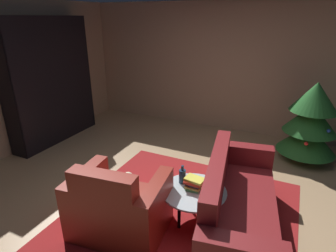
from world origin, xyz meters
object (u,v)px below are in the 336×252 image
at_px(coffee_table, 194,193).
at_px(bottle_on_table, 182,176).
at_px(couch_red, 237,209).
at_px(decorated_tree, 311,121).
at_px(armchair_red, 119,207).
at_px(book_stack_on_table, 194,183).
at_px(bookshelf_unit, 55,82).

distance_m(coffee_table, bottle_on_table, 0.24).
bearing_deg(couch_red, decorated_tree, 72.67).
relative_size(armchair_red, couch_red, 0.54).
height_order(armchair_red, couch_red, armchair_red).
xyz_separation_m(book_stack_on_table, decorated_tree, (1.16, 2.15, 0.18)).
bearing_deg(book_stack_on_table, armchair_red, -141.70).
relative_size(bottle_on_table, decorated_tree, 0.17).
xyz_separation_m(bookshelf_unit, couch_red, (3.66, -1.16, -0.79)).
bearing_deg(coffee_table, armchair_red, -144.00).
relative_size(armchair_red, decorated_tree, 0.81).
xyz_separation_m(bookshelf_unit, decorated_tree, (4.33, 0.99, -0.42)).
xyz_separation_m(bookshelf_unit, armchair_red, (2.51, -1.68, -0.78)).
bearing_deg(coffee_table, bookshelf_unit, 159.46).
bearing_deg(couch_red, armchair_red, -155.39).
xyz_separation_m(armchair_red, coffee_table, (0.67, 0.49, 0.07)).
relative_size(coffee_table, book_stack_on_table, 3.06).
bearing_deg(bottle_on_table, armchair_red, -130.52).
height_order(bookshelf_unit, decorated_tree, bookshelf_unit).
height_order(bookshelf_unit, couch_red, bookshelf_unit).
height_order(armchair_red, decorated_tree, decorated_tree).
height_order(armchair_red, book_stack_on_table, armchair_red).
bearing_deg(bottle_on_table, decorated_tree, 57.74).
height_order(bookshelf_unit, armchair_red, bookshelf_unit).
xyz_separation_m(armchair_red, book_stack_on_table, (0.66, 0.52, 0.18)).
distance_m(couch_red, coffee_table, 0.48).
relative_size(coffee_table, decorated_tree, 0.56).
bearing_deg(bookshelf_unit, bottle_on_table, -20.16).
xyz_separation_m(bookshelf_unit, book_stack_on_table, (3.17, -1.16, -0.60)).
xyz_separation_m(bookshelf_unit, coffee_table, (3.19, -1.19, -0.71)).
bearing_deg(couch_red, coffee_table, -175.65).
xyz_separation_m(coffee_table, decorated_tree, (1.14, 2.18, 0.29)).
height_order(bookshelf_unit, book_stack_on_table, bookshelf_unit).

